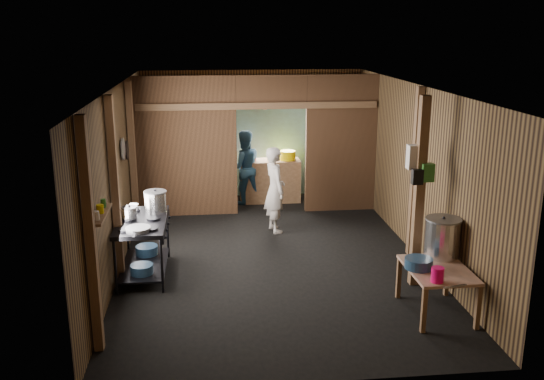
{
  "coord_description": "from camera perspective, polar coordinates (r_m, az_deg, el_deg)",
  "views": [
    {
      "loc": [
        -0.92,
        -8.63,
        3.44
      ],
      "look_at": [
        0.0,
        -0.2,
        1.1
      ],
      "focal_mm": 39.2,
      "sensor_mm": 36.0,
      "label": 1
    }
  ],
  "objects": [
    {
      "name": "blue_tub_front",
      "position": [
        8.41,
        -12.4,
        -7.43
      ],
      "size": [
        0.31,
        0.31,
        0.13
      ],
      "primitive_type": "cylinder",
      "color": "navy",
      "rests_on": "gas_range"
    },
    {
      "name": "jar_white",
      "position": [
        6.7,
        -16.53,
        -2.38
      ],
      "size": [
        0.07,
        0.07,
        0.1
      ],
      "primitive_type": "cylinder",
      "color": "beige",
      "rests_on": "wall_shelf"
    },
    {
      "name": "post_left_c",
      "position": [
        10.14,
        -13.23,
        2.83
      ],
      "size": [
        0.1,
        0.12,
        2.6
      ],
      "primitive_type": "cube",
      "color": "brown",
      "rests_on": "floor"
    },
    {
      "name": "pan_lid_big",
      "position": [
        9.3,
        -14.11,
        3.86
      ],
      "size": [
        0.03,
        0.34,
        0.34
      ],
      "primitive_type": "cylinder",
      "rotation": [
        0.0,
        1.57,
        0.0
      ],
      "color": "slate",
      "rests_on": "wall_left"
    },
    {
      "name": "stock_pot",
      "position": [
        7.89,
        16.03,
        -4.48
      ],
      "size": [
        0.46,
        0.46,
        0.53
      ],
      "primitive_type": null,
      "rotation": [
        0.0,
        0.0,
        0.01
      ],
      "color": "silver",
      "rests_on": "prep_table"
    },
    {
      "name": "cross_beam",
      "position": [
        10.91,
        -1.35,
        8.1
      ],
      "size": [
        4.4,
        0.12,
        0.12
      ],
      "primitive_type": "cube",
      "color": "brown",
      "rests_on": "wall_left"
    },
    {
      "name": "pink_bucket",
      "position": [
        7.17,
        15.6,
        -7.85
      ],
      "size": [
        0.18,
        0.18,
        0.18
      ],
      "primitive_type": "cylinder",
      "rotation": [
        0.0,
        0.0,
        0.29
      ],
      "color": "#FC0967",
      "rests_on": "prep_table"
    },
    {
      "name": "wall_back",
      "position": [
        12.36,
        -1.86,
        5.44
      ],
      "size": [
        4.5,
        0.0,
        2.6
      ],
      "primitive_type": "cube",
      "color": "brown",
      "rests_on": "ground"
    },
    {
      "name": "bag_green",
      "position": [
        8.02,
        14.69,
        1.64
      ],
      "size": [
        0.16,
        0.12,
        0.24
      ],
      "primitive_type": "cube",
      "color": "#2F792A",
      "rests_on": "post_free"
    },
    {
      "name": "partition_left",
      "position": [
        11.05,
        -8.22,
        4.1
      ],
      "size": [
        1.85,
        0.1,
        2.6
      ],
      "primitive_type": "cube",
      "color": "brown",
      "rests_on": "floor"
    },
    {
      "name": "ceiling",
      "position": [
        8.72,
        -0.14,
        9.89
      ],
      "size": [
        4.5,
        7.0,
        0.0
      ],
      "primitive_type": "cube",
      "color": "#4C453F",
      "rests_on": "ground"
    },
    {
      "name": "stove_pot_med",
      "position": [
        8.57,
        -13.52,
        -2.23
      ],
      "size": [
        0.28,
        0.28,
        0.2
      ],
      "primitive_type": null,
      "rotation": [
        0.0,
        0.0,
        0.32
      ],
      "color": "silver",
      "rests_on": "gas_range"
    },
    {
      "name": "wall_front",
      "position": [
        5.64,
        3.65,
        -6.93
      ],
      "size": [
        4.5,
        0.0,
        2.6
      ],
      "primitive_type": "cube",
      "color": "brown",
      "rests_on": "ground"
    },
    {
      "name": "yellow_tub",
      "position": [
        11.95,
        1.49,
        3.35
      ],
      "size": [
        0.33,
        0.33,
        0.18
      ],
      "primitive_type": "cylinder",
      "color": "#E6CA02",
      "rests_on": "back_counter"
    },
    {
      "name": "bag_black",
      "position": [
        7.97,
        13.78,
        1.24
      ],
      "size": [
        0.14,
        0.1,
        0.2
      ],
      "primitive_type": "cube",
      "color": "black",
      "rests_on": "post_free"
    },
    {
      "name": "post_left_b",
      "position": [
        8.22,
        -14.82,
        -0.2
      ],
      "size": [
        0.1,
        0.12,
        2.6
      ],
      "primitive_type": "cube",
      "color": "brown",
      "rests_on": "floor"
    },
    {
      "name": "pan_lid_small",
      "position": [
        9.71,
        -13.76,
        3.75
      ],
      "size": [
        0.03,
        0.3,
        0.3
      ],
      "primitive_type": "cylinder",
      "rotation": [
        0.0,
        1.57,
        0.0
      ],
      "color": "black",
      "rests_on": "wall_left"
    },
    {
      "name": "wall_shelf",
      "position": [
        6.96,
        -16.14,
        -2.27
      ],
      "size": [
        0.14,
        0.8,
        0.03
      ],
      "primitive_type": "cube",
      "color": "brown",
      "rests_on": "wall_left"
    },
    {
      "name": "post_right",
      "position": [
        9.24,
        13.58,
        1.58
      ],
      "size": [
        0.1,
        0.12,
        2.6
      ],
      "primitive_type": "cube",
      "color": "brown",
      "rests_on": "floor"
    },
    {
      "name": "frying_pan",
      "position": [
        8.07,
        -12.75,
        -3.69
      ],
      "size": [
        0.39,
        0.58,
        0.08
      ],
      "primitive_type": null,
      "rotation": [
        0.0,
        0.0,
        0.1
      ],
      "color": "slate",
      "rests_on": "gas_range"
    },
    {
      "name": "jar_yellow",
      "position": [
        6.94,
        -16.18,
        -1.76
      ],
      "size": [
        0.08,
        0.08,
        0.1
      ],
      "primitive_type": "cylinder",
      "color": "#E6CA02",
      "rests_on": "wall_shelf"
    },
    {
      "name": "post_left_a",
      "position": [
        6.53,
        -17.05,
        -4.44
      ],
      "size": [
        0.1,
        0.12,
        2.6
      ],
      "primitive_type": "cube",
      "color": "brown",
      "rests_on": "floor"
    },
    {
      "name": "bag_white",
      "position": [
        8.07,
        13.64,
        3.11
      ],
      "size": [
        0.22,
        0.15,
        0.32
      ],
      "primitive_type": "cube",
      "color": "beige",
      "rests_on": "post_free"
    },
    {
      "name": "stove_saucepan",
      "position": [
        8.93,
        -13.23,
        -1.68
      ],
      "size": [
        0.2,
        0.2,
        0.1
      ],
      "primitive_type": "cylinder",
      "rotation": [
        0.0,
        0.0,
        -0.29
      ],
      "color": "silver",
      "rests_on": "gas_range"
    },
    {
      "name": "jar_green",
      "position": [
        7.15,
        -15.89,
        -1.24
      ],
      "size": [
        0.06,
        0.06,
        0.1
      ],
      "primitive_type": "cylinder",
      "color": "#2F792A",
      "rests_on": "wall_shelf"
    },
    {
      "name": "floor",
      "position": [
        9.34,
        -0.13,
        -6.19
      ],
      "size": [
        4.5,
        7.0,
        0.0
      ],
      "primitive_type": "cube",
      "color": "black",
      "rests_on": "ground"
    },
    {
      "name": "gas_range",
      "position": [
        8.65,
        -12.25,
        -5.43
      ],
      "size": [
        0.72,
        1.4,
        0.82
      ],
      "primitive_type": null,
      "color": "black",
      "rests_on": "floor"
    },
    {
      "name": "wall_right",
      "position": [
        9.44,
        13.58,
        1.88
      ],
      "size": [
        0.0,
        7.0,
        2.6
      ],
      "primitive_type": "cube",
      "color": "brown",
      "rests_on": "ground"
    },
    {
      "name": "worker_back",
      "position": [
        11.82,
        -2.7,
        2.2
      ],
      "size": [
        0.81,
        0.69,
        1.48
      ],
      "primitive_type": "imported",
      "rotation": [
        0.0,
        0.0,
        3.33
      ],
      "color": "navy",
      "rests_on": "floor"
    },
    {
      "name": "stove_pot_large",
      "position": [
        8.81,
        -11.12,
        -1.15
      ],
      "size": [
        0.43,
        0.43,
        0.34
      ],
      "primitive_type": null,
      "rotation": [
        0.0,
        0.0,
        -0.37
      ],
      "color": "silver",
      "rests_on": "gas_range"
    },
    {
      "name": "wash_basin",
      "position": [
        7.51,
        13.9,
        -6.84
      ],
      "size": [
        0.4,
        0.4,
        0.13
      ],
      "primitive_type": "cylinder",
      "rotation": [
        0.0,
        0.0,
        0.18
      ],
      "color": "navy",
      "rests_on": "prep_table"
    },
    {
      "name": "back_counter",
      "position": [
        12.03,
        -0.2,
        0.91
      ],
      "size": [
        1.2,
        0.5,
        0.85
      ],
      "primitive_type": "cube",
      "color": "brown",
      "rests_on": "floor"
    },
    {
      "name": "knife",
      "position": [
        7.13,
        17.17,
        -8.83
      ],
      "size": [
        0.3,
        0.09,
        0.01
      ],
      "primitive_type": "cube",
      "rotation": [
        0.0,
        0.0,
        0.2
      ],
      "color": "silver",
      "rests_on": "prep_table"
    },
    {
      "name": "blue_tub_back",
      "position": [
        9.08,
        -11.94,
        -5.67
      ],
      "size": [
        0.33,
        0.33,
        0.13
      ],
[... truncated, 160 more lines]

